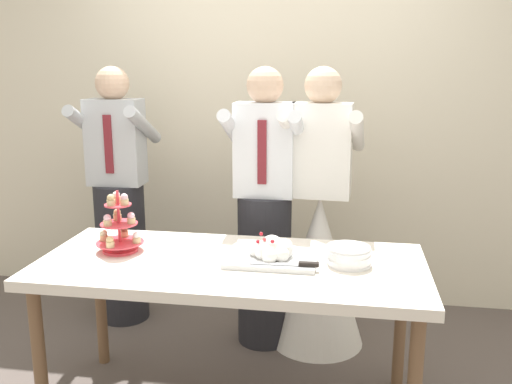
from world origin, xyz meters
The scene contains 8 objects.
rear_wall centered at (0.00, 1.49, 1.45)m, with size 5.20×0.10×2.90m, color beige.
dessert_table centered at (0.00, 0.00, 0.70)m, with size 1.80×0.80×0.78m.
cupcake_stand centered at (-0.57, 0.05, 0.89)m, with size 0.23×0.23×0.31m.
main_cake_tray centered at (0.19, 0.03, 0.82)m, with size 0.44×0.31×0.13m.
plate_stack centered at (0.54, 0.04, 0.82)m, with size 0.21×0.21×0.09m.
person_groom centered at (0.05, 0.74, 0.75)m, with size 0.46×0.49×1.66m.
person_bride centered at (0.37, 0.77, 0.58)m, with size 0.56×0.56×1.66m.
person_guest centered at (-0.93, 0.89, 0.75)m, with size 0.47×0.49×1.66m.
Camera 1 is at (0.52, -2.42, 1.68)m, focal length 39.25 mm.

